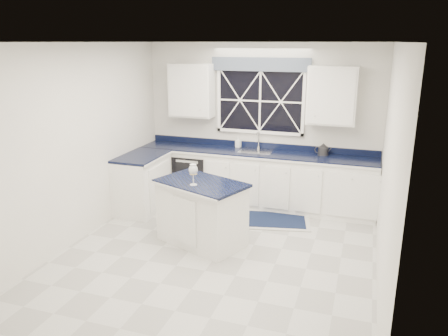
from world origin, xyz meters
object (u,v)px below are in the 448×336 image
(island, at_px, (202,212))
(wine_glass, at_px, (193,171))
(kettle, at_px, (323,150))
(dishwasher, at_px, (195,176))
(faucet, at_px, (258,140))
(soap_bottle, at_px, (238,142))

(island, bearing_deg, wine_glass, -86.27)
(kettle, bearing_deg, dishwasher, -167.85)
(dishwasher, relative_size, faucet, 2.72)
(dishwasher, distance_m, wine_glass, 2.06)
(island, bearing_deg, faucet, 101.39)
(island, height_order, soap_bottle, soap_bottle)
(dishwasher, distance_m, soap_bottle, 0.99)
(wine_glass, relative_size, soap_bottle, 1.56)
(kettle, relative_size, soap_bottle, 1.50)
(faucet, xyz_separation_m, kettle, (1.09, -0.07, -0.07))
(faucet, distance_m, island, 1.99)
(faucet, bearing_deg, wine_glass, -100.50)
(dishwasher, xyz_separation_m, island, (0.78, -1.65, 0.04))
(island, relative_size, wine_glass, 4.83)
(island, xyz_separation_m, soap_bottle, (-0.04, 1.87, 0.58))
(dishwasher, xyz_separation_m, faucet, (1.10, 0.19, 0.69))
(soap_bottle, bearing_deg, dishwasher, -163.38)
(kettle, distance_m, soap_bottle, 1.46)
(faucet, bearing_deg, dishwasher, -169.98)
(kettle, bearing_deg, island, -119.62)
(wine_glass, bearing_deg, dishwasher, 111.93)
(dishwasher, height_order, soap_bottle, soap_bottle)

